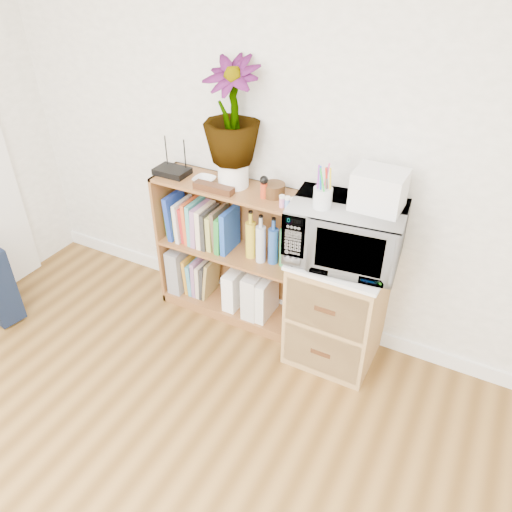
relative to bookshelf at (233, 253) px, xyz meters
The scene contains 21 objects.
skirting_board 0.57m from the bookshelf, 21.80° to the left, with size 4.00×0.02×0.10m, color white.
bookshelf is the anchor object (origin of this frame).
wicker_unit 0.76m from the bookshelf, ahead, with size 0.50×0.45×0.70m, color #9E7542.
microwave 0.86m from the bookshelf, ahead, with size 0.59×0.40×0.33m, color silver.
pen_cup 0.91m from the bookshelf, 14.16° to the right, with size 0.10×0.10×0.11m, color silver.
small_appliance 1.11m from the bookshelf, ahead, with size 0.25×0.21×0.20m, color silver.
router 0.64m from the bookshelf, behind, with size 0.21×0.14×0.04m, color black.
white_bowl 0.52m from the bookshelf, 169.61° to the right, with size 0.13×0.13×0.03m, color white.
plant_pot 0.55m from the bookshelf, 62.79° to the left, with size 0.18×0.18×0.15m, color white.
potted_plant 0.92m from the bookshelf, 62.79° to the left, with size 0.32×0.32×0.58m, color #29662D.
trinket_box 0.51m from the bookshelf, 118.22° to the right, with size 0.25×0.06×0.04m, color #3A1C0F.
kokeshi_doll 0.58m from the bookshelf, ahead, with size 0.04×0.04×0.09m, color #B83416.
wooden_bowl 0.58m from the bookshelf, ahead, with size 0.13×0.13×0.08m, color #3B2410.
paint_jars 0.66m from the bookshelf, 12.30° to the right, with size 0.11×0.04×0.06m, color #DB7A87.
file_box 0.48m from the bookshelf, behind, with size 0.10×0.26×0.33m, color gray.
magazine_holder_left 0.27m from the bookshelf, 26.92° to the right, with size 0.09×0.22×0.28m, color white.
magazine_holder_mid 0.30m from the bookshelf, ahead, with size 0.10×0.25×0.32m, color silver.
magazine_holder_right 0.36m from the bookshelf, ahead, with size 0.09×0.23×0.29m, color white.
cookbooks 0.28m from the bookshelf, behind, with size 0.47×0.20×0.31m.
liquor_bottles 0.38m from the bookshelf, ahead, with size 0.45×0.07×0.32m.
lower_books 0.37m from the bookshelf, behind, with size 0.21×0.19×0.30m.
Camera 1 is at (1.04, -0.20, 2.26)m, focal length 35.00 mm.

